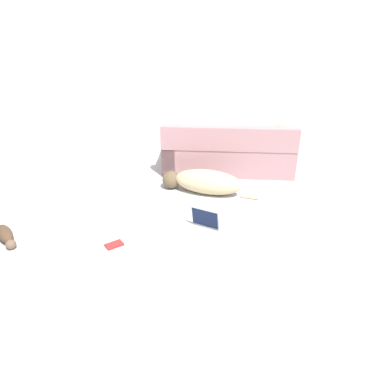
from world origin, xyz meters
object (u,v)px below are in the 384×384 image
cat (6,235)px  book_red (114,245)px  couch (228,153)px  dog (203,182)px  laptop_open (203,225)px

cat → book_red: size_ratio=2.07×
couch → dog: size_ratio=1.47×
dog → couch: bearing=-97.8°
cat → laptop_open: size_ratio=1.03×
laptop_open → dog: bearing=115.7°
couch → laptop_open: 1.90m
laptop_open → book_red: laptop_open is taller
laptop_open → book_red: size_ratio=2.01×
dog → book_red: 1.64m
cat → laptop_open: bearing=57.2°
dog → cat: size_ratio=3.08×
couch → cat: 3.32m
couch → dog: couch is taller
dog → cat: 2.51m
book_red → laptop_open: bearing=23.2°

